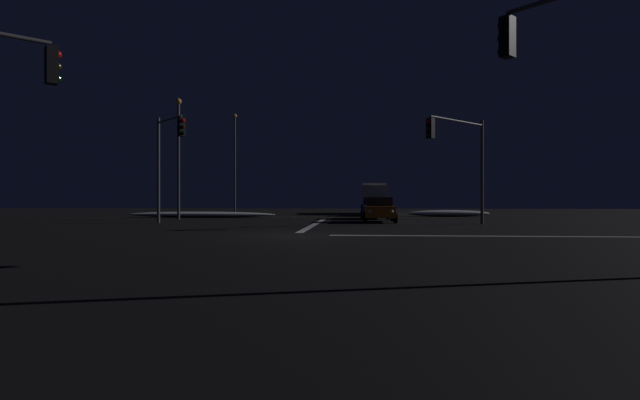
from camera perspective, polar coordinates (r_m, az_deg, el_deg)
The scene contains 15 objects.
ground at distance 19.72m, azimuth -2.91°, elevation -4.21°, with size 120.00×120.00×0.10m, color black.
stop_line_north at distance 28.87m, azimuth -0.53°, elevation -2.77°, with size 0.35×15.88×0.01m.
centre_line_ns at distance 40.43m, azimuth 0.92°, elevation -1.97°, with size 22.00×0.15×0.01m.
crosswalk_bar_east at distance 20.69m, azimuth 23.70°, elevation -3.87°, with size 15.88×0.40×0.01m.
snow_bank_left_curb at distance 40.50m, azimuth -13.55°, elevation -1.65°, with size 11.98×1.50×0.46m.
snow_bank_right_curb at distance 42.72m, azimuth 14.62°, elevation -1.50°, with size 6.72×1.50×0.55m.
sedan_orange at distance 31.43m, azimuth 6.85°, elevation -1.08°, with size 2.02×4.33×1.57m.
sedan_blue at distance 36.78m, azimuth 6.29°, elevation -0.93°, with size 2.02×4.33×1.57m.
sedan_black at distance 43.49m, azimuth 6.26°, elevation -0.78°, with size 2.02×4.33×1.57m.
box_truck at distance 50.66m, azimuth 6.27°, elevation 0.36°, with size 2.68×8.28×3.08m.
traffic_signal_ne at distance 28.32m, azimuth 15.95°, elevation 5.67°, with size 3.74×3.74×6.01m.
traffic_signal_se at distance 12.99m, azimuth 31.48°, elevation 13.96°, with size 3.57×3.57×6.55m.
traffic_signal_nw at distance 30.45m, azimuth -17.16°, elevation 5.58°, with size 2.61×2.61×6.40m.
streetlamp_left_far at distance 52.14m, azimuth -9.81°, elevation 4.94°, with size 0.44×0.44×10.35m.
streetlamp_left_near at distance 36.84m, azimuth -16.02°, elevation 5.64°, with size 0.44×0.44×8.67m.
Camera 1 is at (2.55, -19.50, 1.40)m, focal length 27.73 mm.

